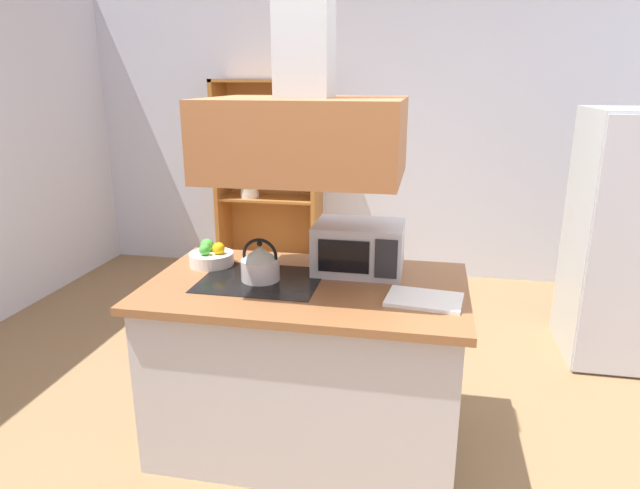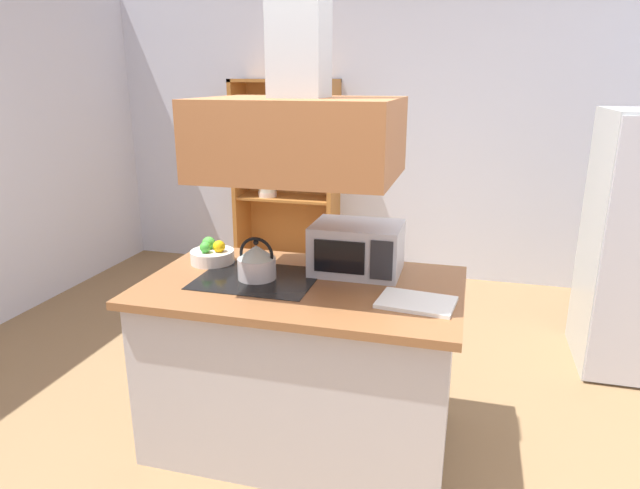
{
  "view_description": "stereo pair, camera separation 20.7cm",
  "coord_description": "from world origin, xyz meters",
  "px_view_note": "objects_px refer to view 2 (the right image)",
  "views": [
    {
      "loc": [
        0.38,
        -2.43,
        1.88
      ],
      "look_at": [
        -0.19,
        0.47,
        1.0
      ],
      "focal_mm": 31.32,
      "sensor_mm": 36.0,
      "label": 1
    },
    {
      "loc": [
        0.59,
        -2.38,
        1.88
      ],
      "look_at": [
        -0.19,
        0.47,
        1.0
      ],
      "focal_mm": 31.32,
      "sensor_mm": 36.0,
      "label": 2
    }
  ],
  "objects_px": {
    "dish_cabinet": "(288,189)",
    "kettle": "(257,262)",
    "microwave": "(357,248)",
    "fruit_bowl": "(212,254)",
    "cutting_board": "(416,302)"
  },
  "relations": [
    {
      "from": "kettle",
      "to": "microwave",
      "type": "distance_m",
      "value": 0.53
    },
    {
      "from": "cutting_board",
      "to": "microwave",
      "type": "height_order",
      "value": "microwave"
    },
    {
      "from": "microwave",
      "to": "cutting_board",
      "type": "bearing_deg",
      "value": -46.01
    },
    {
      "from": "fruit_bowl",
      "to": "cutting_board",
      "type": "bearing_deg",
      "value": -14.62
    },
    {
      "from": "dish_cabinet",
      "to": "kettle",
      "type": "bearing_deg",
      "value": -74.83
    },
    {
      "from": "microwave",
      "to": "fruit_bowl",
      "type": "relative_size",
      "value": 1.92
    },
    {
      "from": "dish_cabinet",
      "to": "kettle",
      "type": "height_order",
      "value": "dish_cabinet"
    },
    {
      "from": "microwave",
      "to": "fruit_bowl",
      "type": "xyz_separation_m",
      "value": [
        -0.8,
        -0.06,
        -0.08
      ]
    },
    {
      "from": "microwave",
      "to": "fruit_bowl",
      "type": "distance_m",
      "value": 0.81
    },
    {
      "from": "dish_cabinet",
      "to": "microwave",
      "type": "bearing_deg",
      "value": -63.85
    },
    {
      "from": "kettle",
      "to": "cutting_board",
      "type": "height_order",
      "value": "kettle"
    },
    {
      "from": "dish_cabinet",
      "to": "microwave",
      "type": "distance_m",
      "value": 2.71
    },
    {
      "from": "microwave",
      "to": "dish_cabinet",
      "type": "bearing_deg",
      "value": 116.15
    },
    {
      "from": "cutting_board",
      "to": "fruit_bowl",
      "type": "relative_size",
      "value": 1.42
    },
    {
      "from": "fruit_bowl",
      "to": "microwave",
      "type": "bearing_deg",
      "value": 4.46
    }
  ]
}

